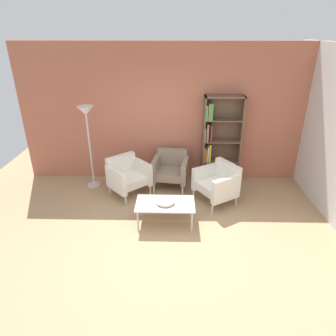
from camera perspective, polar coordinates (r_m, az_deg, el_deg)
name	(u,v)px	position (r m, az deg, el deg)	size (l,w,h in m)	color
ground_plane	(168,245)	(4.82, 0.09, -14.60)	(8.32, 8.32, 0.00)	tan
brick_back_panel	(171,115)	(6.39, 0.61, 10.23)	(6.40, 0.12, 2.90)	#B2664C
bookshelf_tall	(217,141)	(6.41, 9.51, 5.07)	(0.80, 0.30, 1.90)	brown
coffee_table_low	(165,205)	(5.10, -0.54, -7.08)	(1.00, 0.56, 0.40)	silver
decorative_bowl	(165,201)	(5.06, -0.54, -6.45)	(0.32, 0.32, 0.05)	beige
armchair_by_bookshelf	(127,175)	(6.05, -7.82, -1.38)	(0.95, 0.95, 0.78)	white
armchair_spare_guest	(218,182)	(5.79, 9.61, -2.76)	(0.92, 0.94, 0.78)	white
armchair_near_window	(171,169)	(6.27, 0.55, -0.12)	(0.80, 0.75, 0.78)	gray
floor_lamp_torchiere	(87,121)	(6.15, -15.39, 8.75)	(0.32, 0.32, 1.74)	silver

